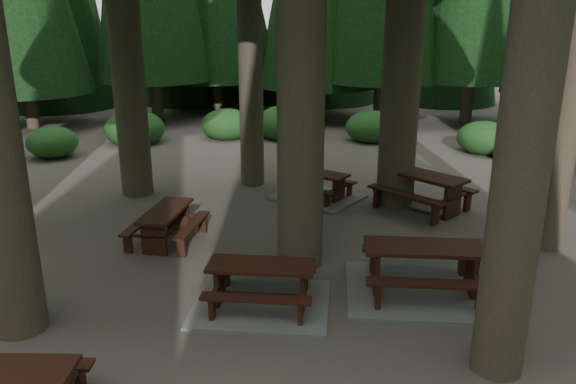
% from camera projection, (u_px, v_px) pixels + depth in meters
% --- Properties ---
extents(ground, '(80.00, 80.00, 0.00)m').
position_uv_depth(ground, '(256.00, 262.00, 10.61)').
color(ground, '#554D45').
rests_on(ground, ground).
extents(picnic_table_a, '(2.35, 2.02, 0.73)m').
position_uv_depth(picnic_table_a, '(261.00, 292.00, 8.99)').
color(picnic_table_a, gray).
rests_on(picnic_table_a, ground).
extents(picnic_table_b, '(1.40, 1.70, 0.71)m').
position_uv_depth(picnic_table_b, '(166.00, 221.00, 11.42)').
color(picnic_table_b, black).
rests_on(picnic_table_b, ground).
extents(picnic_table_c, '(2.54, 2.37, 0.69)m').
position_uv_depth(picnic_table_c, '(317.00, 190.00, 14.26)').
color(picnic_table_c, gray).
rests_on(picnic_table_c, ground).
extents(picnic_table_d, '(2.61, 2.51, 0.88)m').
position_uv_depth(picnic_table_d, '(423.00, 186.00, 13.34)').
color(picnic_table_d, black).
rests_on(picnic_table_d, ground).
extents(picnic_table_f, '(2.77, 2.40, 0.85)m').
position_uv_depth(picnic_table_f, '(423.00, 276.00, 9.39)').
color(picnic_table_f, gray).
rests_on(picnic_table_f, ground).
extents(shrub_ring, '(23.86, 24.64, 1.49)m').
position_uv_depth(shrub_ring, '(301.00, 231.00, 11.05)').
color(shrub_ring, '#1F5B22').
rests_on(shrub_ring, ground).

